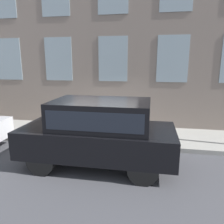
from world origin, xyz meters
name	(u,v)px	position (x,y,z in m)	size (l,w,h in m)	color
ground_plane	(101,147)	(0.00, 0.00, 0.00)	(80.00, 80.00, 0.00)	#47474C
sidewalk	(108,135)	(1.22, 0.00, 0.08)	(2.44, 60.00, 0.16)	#9E9B93
building_facade	(114,12)	(2.59, 0.00, 5.13)	(0.33, 40.00, 10.26)	gray
fire_hydrant	(118,130)	(0.41, -0.57, 0.57)	(0.35, 0.46, 0.79)	gray
person	(106,114)	(0.77, -0.02, 1.08)	(0.37, 0.24, 1.52)	navy
parked_truck_black_near	(99,129)	(-1.34, -0.26, 1.13)	(1.98, 4.48, 1.98)	black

